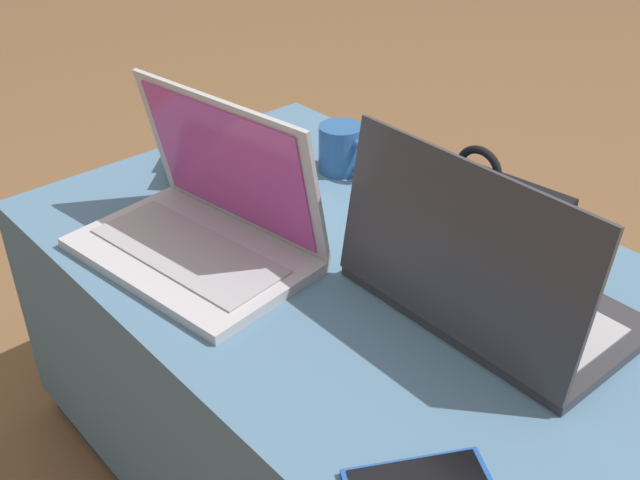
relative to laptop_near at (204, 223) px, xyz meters
The scene contains 7 objects.
ground_plane 0.56m from the laptop_near, 43.50° to the left, with size 14.00×14.00×0.00m, color brown.
ottoman 0.35m from the laptop_near, 43.50° to the left, with size 1.03×0.67×0.47m.
laptop_near is the anchor object (origin of this frame).
laptop_far 0.41m from the laptop_near, 26.78° to the left, with size 0.37×0.23×0.24m.
backpack 0.68m from the laptop_near, 84.07° to the left, with size 0.37×0.21×0.48m.
wrist_brace 0.29m from the laptop_near, 145.46° to the left, with size 0.20×0.20×0.09m.
coffee_mug 0.34m from the laptop_near, 99.78° to the left, with size 0.11×0.08×0.09m.
Camera 1 is at (0.66, -0.65, 1.08)m, focal length 42.00 mm.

